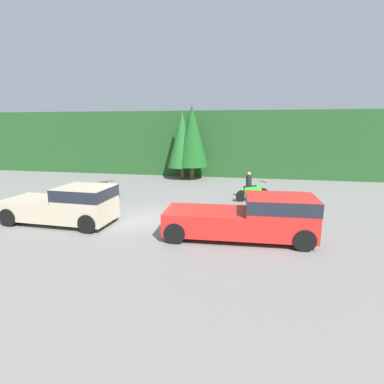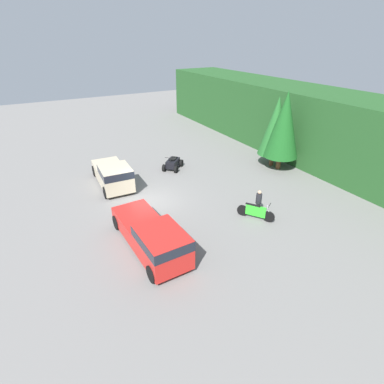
% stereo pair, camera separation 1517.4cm
% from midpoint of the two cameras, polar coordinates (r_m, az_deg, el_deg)
% --- Properties ---
extents(ground_plane, '(80.00, 80.00, 0.00)m').
position_cam_midpoint_polar(ground_plane, '(16.37, 11.56, 0.83)').
color(ground_plane, slate).
extents(hillside_backdrop, '(44.00, 6.00, 5.84)m').
position_cam_midpoint_polar(hillside_backdrop, '(28.33, 38.80, 13.12)').
color(hillside_backdrop, '#235123').
rests_on(hillside_backdrop, ground_plane).
extents(tree_left, '(2.54, 2.54, 5.77)m').
position_cam_midpoint_polar(tree_left, '(24.63, 33.12, 14.48)').
color(tree_left, brown).
rests_on(tree_left, ground_plane).
extents(tree_mid_left, '(2.78, 2.78, 6.33)m').
position_cam_midpoint_polar(tree_mid_left, '(24.19, 35.04, 14.61)').
color(tree_mid_left, brown).
rests_on(tree_mid_left, ground_plane).
extents(pickup_truck_red, '(6.07, 2.36, 1.84)m').
position_cam_midpoint_polar(pickup_truck_red, '(11.73, 21.44, -6.90)').
color(pickup_truck_red, red).
rests_on(pickup_truck_red, ground_plane).
extents(pickup_truck_second, '(5.25, 2.33, 1.84)m').
position_cam_midpoint_polar(pickup_truck_second, '(17.67, 1.54, 6.93)').
color(pickup_truck_second, beige).
rests_on(pickup_truck_second, ground_plane).
extents(dirt_bike, '(1.98, 1.40, 1.14)m').
position_cam_midpoint_polar(dirt_bike, '(17.16, 36.02, -1.22)').
color(dirt_bike, black).
rests_on(dirt_bike, ground_plane).
extents(quad_atv, '(2.27, 2.27, 1.17)m').
position_cam_midpoint_polar(quad_atv, '(21.43, 12.60, 8.60)').
color(quad_atv, black).
rests_on(quad_atv, ground_plane).
extents(rider_person, '(0.49, 0.49, 1.72)m').
position_cam_midpoint_polar(rider_person, '(17.39, 36.28, 0.74)').
color(rider_person, black).
rests_on(rider_person, ground_plane).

